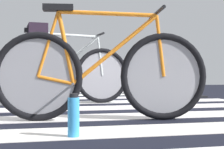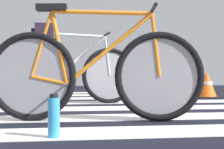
{
  "view_description": "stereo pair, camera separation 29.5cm",
  "coord_description": "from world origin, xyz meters",
  "px_view_note": "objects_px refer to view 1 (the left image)",
  "views": [
    {
      "loc": [
        -0.21,
        -3.68,
        0.39
      ],
      "look_at": [
        0.49,
        -0.55,
        0.39
      ],
      "focal_mm": 52.57,
      "sensor_mm": 36.0,
      "label": 1
    },
    {
      "loc": [
        0.08,
        -3.68,
        0.39
      ],
      "look_at": [
        0.49,
        -0.55,
        0.39
      ],
      "focal_mm": 52.57,
      "sensor_mm": 36.0,
      "label": 2
    }
  ],
  "objects_px": {
    "cyclist_2_of_2": "(37,53)",
    "water_bottle": "(74,116)",
    "traffic_cone": "(192,85)",
    "bicycle_2_of_2": "(63,73)",
    "bicycle_1_of_2": "(101,73)"
  },
  "relations": [
    {
      "from": "bicycle_2_of_2",
      "to": "cyclist_2_of_2",
      "type": "height_order",
      "value": "cyclist_2_of_2"
    },
    {
      "from": "cyclist_2_of_2",
      "to": "water_bottle",
      "type": "height_order",
      "value": "cyclist_2_of_2"
    },
    {
      "from": "bicycle_1_of_2",
      "to": "traffic_cone",
      "type": "xyz_separation_m",
      "value": [
        1.97,
        2.38,
        -0.18
      ]
    },
    {
      "from": "traffic_cone",
      "to": "bicycle_1_of_2",
      "type": "bearing_deg",
      "value": -129.62
    },
    {
      "from": "cyclist_2_of_2",
      "to": "water_bottle",
      "type": "distance_m",
      "value": 2.21
    },
    {
      "from": "bicycle_2_of_2",
      "to": "water_bottle",
      "type": "distance_m",
      "value": 2.19
    },
    {
      "from": "water_bottle",
      "to": "cyclist_2_of_2",
      "type": "bearing_deg",
      "value": 95.89
    },
    {
      "from": "bicycle_1_of_2",
      "to": "traffic_cone",
      "type": "distance_m",
      "value": 3.09
    },
    {
      "from": "water_bottle",
      "to": "bicycle_2_of_2",
      "type": "bearing_deg",
      "value": 87.68
    },
    {
      "from": "bicycle_2_of_2",
      "to": "cyclist_2_of_2",
      "type": "relative_size",
      "value": 1.77
    },
    {
      "from": "bicycle_1_of_2",
      "to": "traffic_cone",
      "type": "relative_size",
      "value": 4.04
    },
    {
      "from": "cyclist_2_of_2",
      "to": "water_bottle",
      "type": "bearing_deg",
      "value": -90.04
    },
    {
      "from": "bicycle_2_of_2",
      "to": "water_bottle",
      "type": "xyz_separation_m",
      "value": [
        -0.09,
        -2.17,
        -0.26
      ]
    },
    {
      "from": "bicycle_2_of_2",
      "to": "cyclist_2_of_2",
      "type": "bearing_deg",
      "value": -180.0
    },
    {
      "from": "cyclist_2_of_2",
      "to": "traffic_cone",
      "type": "distance_m",
      "value": 2.67
    }
  ]
}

